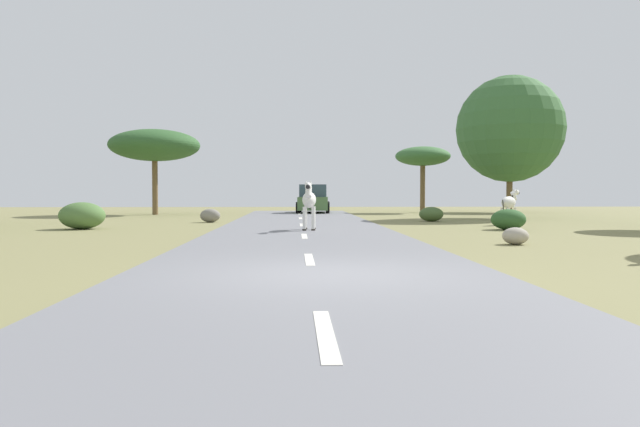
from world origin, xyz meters
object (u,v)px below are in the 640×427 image
tree_4 (510,129)px  car_0 (313,200)px  tree_6 (423,157)px  bush_3 (82,216)px  tree_2 (155,146)px  bush_0 (431,214)px  rock_2 (210,216)px  zebra_0 (309,201)px  rock_1 (515,236)px  bush_2 (508,219)px  zebra_2 (509,203)px  tree_1 (510,156)px

tree_4 → car_0: bearing=143.5°
tree_6 → bush_3: 23.45m
tree_2 → bush_0: 17.28m
tree_2 → rock_2: size_ratio=6.05×
car_0 → bush_0: 11.69m
zebra_0 → rock_2: size_ratio=2.03×
rock_1 → bush_2: bearing=71.9°
zebra_2 → rock_1: (-3.12, -9.11, -0.67)m
tree_1 → tree_4: bearing=-110.0°
zebra_2 → car_0: (-7.53, 13.51, -0.04)m
bush_2 → rock_2: bearing=153.3°
tree_2 → bush_3: size_ratio=3.28×
tree_1 → tree_4: size_ratio=0.68×
bush_3 → bush_2: bearing=-3.8°
car_0 → tree_2: 10.03m
rock_1 → tree_4: bearing=70.8°
tree_1 → rock_2: (-17.87, -12.80, -3.38)m
bush_2 → tree_4: bearing=70.1°
tree_2 → rock_2: tree_2 is taller
tree_4 → bush_2: (-3.44, -9.48, -4.16)m
tree_4 → rock_2: 15.69m
car_0 → rock_2: bearing=-110.6°
bush_2 → rock_1: 6.22m
tree_4 → tree_6: bearing=107.3°
zebra_2 → rock_2: size_ratio=1.71×
zebra_0 → bush_3: (-8.07, 1.64, -0.56)m
rock_2 → tree_6: bearing=46.0°
tree_2 → rock_1: tree_2 is taller
tree_2 → tree_4: bearing=-16.1°
zebra_0 → bush_3: zebra_0 is taller
bush_0 → rock_2: bush_0 is taller
zebra_2 → tree_4: 7.60m
zebra_0 → tree_2: bearing=-57.4°
tree_2 → bush_2: (15.69, -15.01, -3.69)m
tree_6 → bush_2: size_ratio=3.52×
tree_6 → bush_0: size_ratio=3.91×
rock_2 → tree_1: bearing=35.6°
bush_0 → rock_2: 9.86m
tree_1 → tree_6: tree_1 is taller
zebra_2 → bush_2: 3.45m
tree_4 → rock_1: tree_4 is taller
zebra_2 → tree_4: tree_4 is taller
bush_0 → bush_2: 6.30m
tree_2 → tree_6: size_ratio=1.23×
zebra_2 → tree_2: bearing=-171.7°
zebra_2 → tree_1: size_ratio=0.31×
zebra_2 → bush_0: size_ratio=1.36×
rock_2 → zebra_0: bearing=-56.3°
zebra_2 → car_0: bearing=162.4°
tree_2 → zebra_0: bearing=-61.0°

